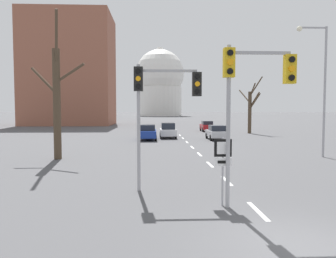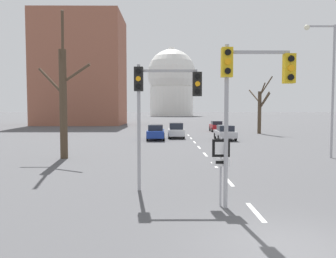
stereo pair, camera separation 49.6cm
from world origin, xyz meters
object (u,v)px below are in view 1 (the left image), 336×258
at_px(traffic_signal_near_left, 159,95).
at_px(sedan_near_left, 168,131).
at_px(sedan_far_left, 148,132).
at_px(sedan_near_right, 207,126).
at_px(route_sign_post, 223,160).
at_px(sedan_mid_centre, 217,132).
at_px(street_lamp_right, 320,78).
at_px(traffic_signal_centre_tall, 250,85).

xyz_separation_m(traffic_signal_near_left, sedan_near_left, (1.45, 24.59, -3.02)).
relative_size(traffic_signal_near_left, sedan_near_left, 1.25).
bearing_deg(sedan_far_left, sedan_near_right, 57.30).
relative_size(route_sign_post, sedan_mid_centre, 0.54).
distance_m(route_sign_post, street_lamp_right, 14.84).
bearing_deg(traffic_signal_centre_tall, sedan_near_right, 82.71).
relative_size(route_sign_post, sedan_near_right, 0.60).
xyz_separation_m(traffic_signal_near_left, sedan_near_right, (7.85, 35.81, -3.07)).
xyz_separation_m(traffic_signal_centre_tall, traffic_signal_near_left, (-2.97, 2.40, -0.24)).
bearing_deg(traffic_signal_centre_tall, traffic_signal_near_left, 140.99).
distance_m(traffic_signal_near_left, route_sign_post, 3.84).
distance_m(traffic_signal_centre_tall, route_sign_post, 2.67).
distance_m(traffic_signal_centre_tall, sedan_near_left, 27.24).
bearing_deg(sedan_near_right, route_sign_post, -98.55).
height_order(traffic_signal_centre_tall, street_lamp_right, street_lamp_right).
xyz_separation_m(sedan_near_left, sedan_near_right, (6.41, 11.22, -0.05)).
xyz_separation_m(sedan_near_right, sedan_mid_centre, (-1.16, -13.62, -0.00)).
xyz_separation_m(traffic_signal_centre_tall, route_sign_post, (-0.83, 0.18, -2.53)).
bearing_deg(street_lamp_right, sedan_mid_centre, 108.65).
height_order(traffic_signal_near_left, sedan_near_left, traffic_signal_near_left).
height_order(traffic_signal_centre_tall, route_sign_post, traffic_signal_centre_tall).
xyz_separation_m(route_sign_post, sedan_near_left, (-0.69, 26.82, -0.73)).
bearing_deg(sedan_mid_centre, sedan_near_right, 85.15).
bearing_deg(street_lamp_right, route_sign_post, -129.15).
height_order(traffic_signal_near_left, sedan_mid_centre, traffic_signal_near_left).
relative_size(traffic_signal_centre_tall, traffic_signal_near_left, 1.06).
relative_size(route_sign_post, sedan_far_left, 0.52).
relative_size(traffic_signal_centre_tall, sedan_near_left, 1.33).
xyz_separation_m(sedan_near_left, sedan_far_left, (-2.28, -2.31, -0.03)).
xyz_separation_m(traffic_signal_near_left, sedan_mid_centre, (6.70, 22.19, -3.07)).
distance_m(sedan_near_left, sedan_near_right, 12.92).
xyz_separation_m(traffic_signal_centre_tall, sedan_far_left, (-3.80, 24.68, -3.28)).
distance_m(traffic_signal_centre_tall, traffic_signal_near_left, 3.83).
bearing_deg(traffic_signal_near_left, street_lamp_right, 38.48).
distance_m(street_lamp_right, sedan_near_left, 19.03).
relative_size(sedan_near_left, sedan_near_right, 1.04).
xyz_separation_m(route_sign_post, sedan_far_left, (-2.97, 24.51, -0.75)).
xyz_separation_m(traffic_signal_centre_tall, sedan_mid_centre, (3.73, 24.59, -3.31)).
distance_m(street_lamp_right, sedan_near_right, 27.52).
bearing_deg(traffic_signal_near_left, sedan_far_left, 92.14).
relative_size(street_lamp_right, sedan_near_right, 2.27).
bearing_deg(sedan_near_left, sedan_mid_centre, -24.62).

